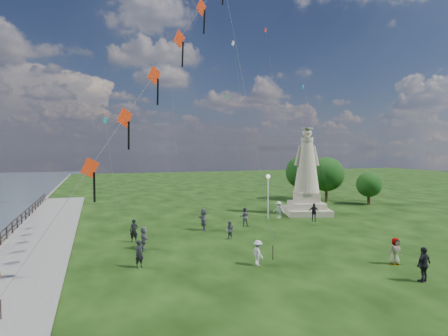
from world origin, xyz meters
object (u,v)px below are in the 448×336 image
object	(u,v)px
person_0	(140,254)
person_1	(230,230)
person_3	(424,264)
person_5	(144,238)
person_6	(134,231)
person_11	(204,219)
person_2	(258,253)
person_7	(244,217)
person_9	(314,212)
lamppost	(268,187)
statue	(307,182)
person_8	(279,210)
person_4	(395,251)

from	to	relation	value
person_0	person_1	size ratio (longest dim) A/B	1.10
person_3	person_5	bearing A→B (deg)	-52.63
person_5	person_6	world-z (taller)	person_6
person_11	person_2	bearing A→B (deg)	4.81
person_5	person_11	xyz separation A→B (m)	(5.47, 4.32, 0.16)
person_0	person_7	bearing A→B (deg)	11.67
person_7	person_11	distance (m)	3.99
person_7	person_9	world-z (taller)	person_9
person_1	person_3	size ratio (longest dim) A/B	0.79
lamppost	person_9	bearing A→B (deg)	-36.17
person_9	person_11	size ratio (longest dim) A/B	0.91
person_1	person_6	xyz separation A→B (m)	(-6.94, 1.59, 0.13)
statue	person_3	distance (m)	20.36
person_5	person_9	xyz separation A→B (m)	(16.53, 4.89, 0.08)
statue	person_7	bearing A→B (deg)	-140.33
person_5	person_8	bearing A→B (deg)	-64.78
person_11	person_7	bearing A→B (deg)	100.29
statue	person_5	world-z (taller)	statue
person_0	person_7	size ratio (longest dim) A/B	0.95
person_1	person_6	size ratio (longest dim) A/B	0.85
person_6	person_11	size ratio (longest dim) A/B	0.91
statue	person_5	bearing A→B (deg)	-137.95
person_8	person_11	xyz separation A→B (m)	(-8.56, -2.95, 0.09)
person_0	person_3	xyz separation A→B (m)	(13.70, -7.12, 0.12)
lamppost	person_7	size ratio (longest dim) A/B	2.58
person_9	person_7	bearing A→B (deg)	-156.32
person_6	person_2	bearing A→B (deg)	-29.34
person_6	person_8	size ratio (longest dim) A/B	1.01
lamppost	person_0	world-z (taller)	lamppost
person_9	person_11	xyz separation A→B (m)	(-11.06, -0.57, 0.08)
person_5	person_2	bearing A→B (deg)	-135.95
person_7	person_8	distance (m)	5.18
person_5	person_9	bearing A→B (deg)	-75.69
person_6	person_3	bearing A→B (deg)	-23.02
person_2	person_5	bearing A→B (deg)	39.43
person_2	person_5	distance (m)	8.30
person_9	person_1	bearing A→B (deg)	-133.08
statue	person_5	distance (m)	20.02
person_1	person_8	xyz separation A→B (m)	(7.54, 6.67, 0.12)
person_0	person_4	size ratio (longest dim) A/B	1.00
person_3	person_7	world-z (taller)	person_3
person_3	person_11	bearing A→B (deg)	-76.16
person_6	person_9	bearing A→B (deg)	30.61
person_5	person_7	distance (m)	10.62
person_5	person_6	bearing A→B (deg)	9.44
person_9	person_0	bearing A→B (deg)	-129.08
person_2	person_6	world-z (taller)	person_6
person_11	person_9	bearing A→B (deg)	94.80
person_2	person_9	bearing A→B (deg)	-51.52
statue	person_11	distance (m)	13.38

